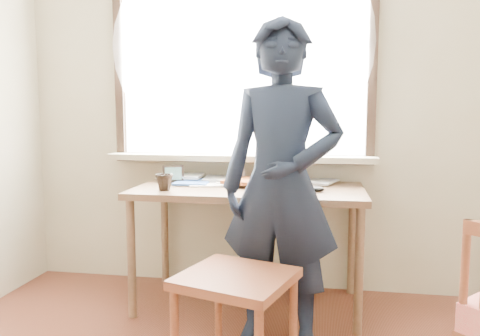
% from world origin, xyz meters
% --- Properties ---
extents(desk, '(1.43, 0.72, 0.77)m').
position_xyz_m(desk, '(-0.09, 1.63, 0.69)').
color(desk, brown).
rests_on(desk, ground).
extents(laptop, '(0.32, 0.27, 0.21)m').
position_xyz_m(laptop, '(0.09, 1.60, 0.82)').
color(laptop, black).
rests_on(laptop, desk).
extents(mug_white, '(0.14, 0.14, 0.10)m').
position_xyz_m(mug_white, '(-0.21, 1.85, 0.82)').
color(mug_white, white).
rests_on(mug_white, desk).
extents(mug_dark, '(0.11, 0.11, 0.10)m').
position_xyz_m(mug_dark, '(-0.58, 1.43, 0.82)').
color(mug_dark, black).
rests_on(mug_dark, desk).
extents(mouse, '(0.09, 0.06, 0.03)m').
position_xyz_m(mouse, '(0.34, 1.53, 0.79)').
color(mouse, black).
rests_on(mouse, desk).
extents(desk_clutter, '(0.60, 0.52, 0.04)m').
position_xyz_m(desk_clutter, '(-0.32, 1.77, 0.79)').
color(desk_clutter, white).
rests_on(desk_clutter, desk).
extents(book_a, '(0.24, 0.30, 0.03)m').
position_xyz_m(book_a, '(-0.44, 1.87, 0.78)').
color(book_a, white).
rests_on(book_a, desk).
extents(book_b, '(0.27, 0.31, 0.02)m').
position_xyz_m(book_b, '(0.27, 1.91, 0.78)').
color(book_b, white).
rests_on(book_b, desk).
extents(picture_frame, '(0.14, 0.07, 0.11)m').
position_xyz_m(picture_frame, '(-0.62, 1.73, 0.82)').
color(picture_frame, black).
rests_on(picture_frame, desk).
extents(work_chair, '(0.60, 0.59, 0.50)m').
position_xyz_m(work_chair, '(-0.02, 0.80, 0.42)').
color(work_chair, brown).
rests_on(work_chair, ground).
extents(person, '(0.68, 0.49, 1.72)m').
position_xyz_m(person, '(0.16, 1.13, 0.86)').
color(person, black).
rests_on(person, ground).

